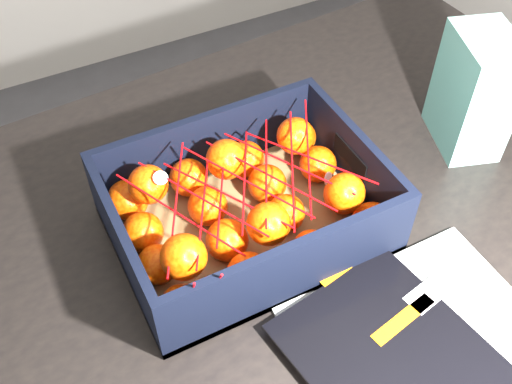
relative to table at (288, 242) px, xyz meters
name	(u,v)px	position (x,y,z in m)	size (l,w,h in m)	color
table	(288,242)	(0.00, 0.00, 0.00)	(1.25, 0.88, 0.75)	black
magazine_stack	(420,358)	(0.01, -0.30, 0.11)	(0.32, 0.36, 0.02)	silver
produce_crate	(246,213)	(-0.08, -0.02, 0.14)	(0.36, 0.27, 0.12)	olive
clementine_heap	(246,206)	(-0.08, -0.02, 0.15)	(0.34, 0.25, 0.10)	#FF4505
mesh_net	(243,189)	(-0.09, -0.03, 0.20)	(0.30, 0.24, 0.09)	red
retail_carton	(474,92)	(0.32, 0.00, 0.20)	(0.09, 0.13, 0.19)	white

